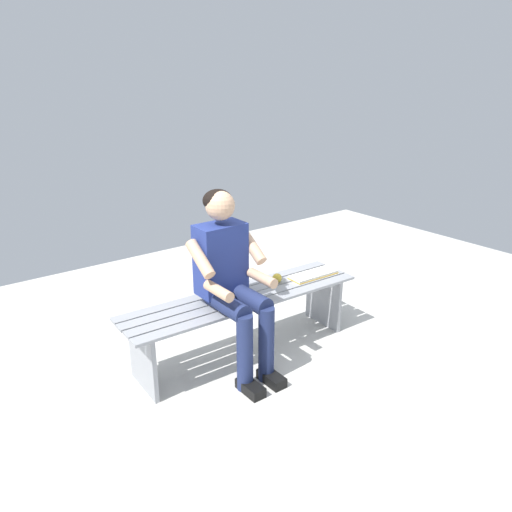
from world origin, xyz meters
TOP-DOWN VIEW (x-y plane):
  - bench_near at (0.00, 0.00)m, footprint 1.87×0.51m
  - person_seated at (0.18, 0.10)m, footprint 0.50×0.69m
  - apple at (-0.35, -0.03)m, footprint 0.07×0.07m
  - book_open at (-0.67, 0.04)m, footprint 0.42×0.17m

SIDE VIEW (x-z plane):
  - bench_near at x=0.00m, z-range 0.13..0.60m
  - book_open at x=-0.67m, z-range 0.47..0.50m
  - apple at x=-0.35m, z-range 0.48..0.55m
  - person_seated at x=0.18m, z-range 0.07..1.35m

